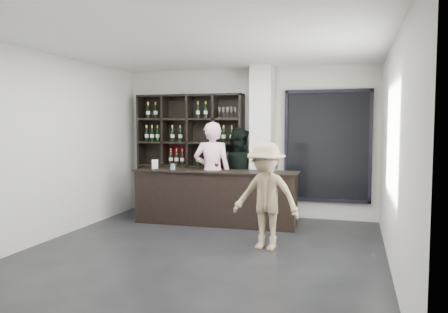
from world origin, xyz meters
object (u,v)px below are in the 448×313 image
(wine_shelf, at_px, (190,154))
(customer, at_px, (266,196))
(taster_black, at_px, (238,173))
(tasting_counter, at_px, (215,197))
(taster_pink, at_px, (212,173))

(wine_shelf, relative_size, customer, 1.55)
(taster_black, bearing_deg, tasting_counter, 84.64)
(wine_shelf, relative_size, taster_black, 1.39)
(tasting_counter, bearing_deg, customer, -48.88)
(taster_black, distance_m, customer, 2.13)
(tasting_counter, height_order, taster_pink, taster_pink)
(taster_pink, height_order, taster_black, taster_pink)
(taster_pink, bearing_deg, customer, 121.87)
(wine_shelf, xyz_separation_m, tasting_counter, (0.80, -0.82, -0.71))
(taster_pink, relative_size, taster_black, 1.07)
(tasting_counter, distance_m, taster_black, 0.79)
(wine_shelf, distance_m, taster_pink, 1.05)
(tasting_counter, distance_m, taster_pink, 0.45)
(customer, bearing_deg, taster_black, 126.81)
(wine_shelf, bearing_deg, taster_pink, -45.14)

